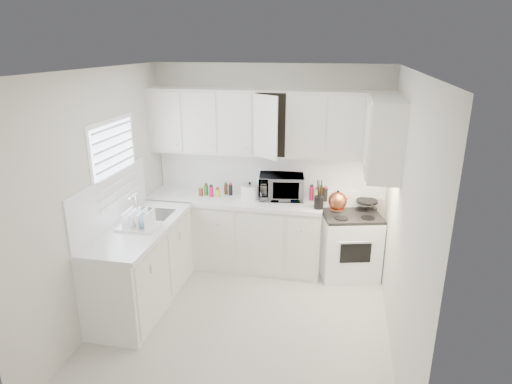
% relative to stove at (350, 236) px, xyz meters
% --- Properties ---
extents(floor, '(3.20, 3.20, 0.00)m').
position_rel_stove_xyz_m(floor, '(-1.08, -1.31, -0.53)').
color(floor, '#BCB7AC').
rests_on(floor, ground).
extents(ceiling, '(3.20, 3.20, 0.00)m').
position_rel_stove_xyz_m(ceiling, '(-1.08, -1.31, 2.07)').
color(ceiling, white).
rests_on(ceiling, ground).
extents(wall_back, '(3.00, 0.00, 3.00)m').
position_rel_stove_xyz_m(wall_back, '(-1.08, 0.29, 0.77)').
color(wall_back, beige).
rests_on(wall_back, ground).
extents(wall_front, '(3.00, 0.00, 3.00)m').
position_rel_stove_xyz_m(wall_front, '(-1.08, -2.91, 0.77)').
color(wall_front, beige).
rests_on(wall_front, ground).
extents(wall_left, '(0.00, 3.20, 3.20)m').
position_rel_stove_xyz_m(wall_left, '(-2.58, -1.31, 0.77)').
color(wall_left, beige).
rests_on(wall_left, ground).
extents(wall_right, '(0.00, 3.20, 3.20)m').
position_rel_stove_xyz_m(wall_right, '(0.42, -1.31, 0.77)').
color(wall_right, beige).
rests_on(wall_right, ground).
extents(window_blinds, '(0.06, 0.96, 1.06)m').
position_rel_stove_xyz_m(window_blinds, '(-2.56, -0.96, 1.02)').
color(window_blinds, white).
rests_on(window_blinds, wall_left).
extents(lower_cabinets_back, '(2.22, 0.60, 0.90)m').
position_rel_stove_xyz_m(lower_cabinets_back, '(-1.47, -0.01, -0.08)').
color(lower_cabinets_back, beige).
rests_on(lower_cabinets_back, floor).
extents(lower_cabinets_left, '(0.60, 1.60, 0.90)m').
position_rel_stove_xyz_m(lower_cabinets_left, '(-2.28, -1.11, -0.08)').
color(lower_cabinets_left, beige).
rests_on(lower_cabinets_left, floor).
extents(countertop_back, '(2.24, 0.64, 0.05)m').
position_rel_stove_xyz_m(countertop_back, '(-1.47, -0.02, 0.39)').
color(countertop_back, silver).
rests_on(countertop_back, lower_cabinets_back).
extents(countertop_left, '(0.64, 1.62, 0.05)m').
position_rel_stove_xyz_m(countertop_left, '(-2.27, -1.11, 0.39)').
color(countertop_left, silver).
rests_on(countertop_left, lower_cabinets_left).
extents(backsplash_back, '(2.98, 0.02, 0.55)m').
position_rel_stove_xyz_m(backsplash_back, '(-1.08, 0.28, 0.69)').
color(backsplash_back, silver).
rests_on(backsplash_back, wall_back).
extents(backsplash_left, '(0.02, 1.60, 0.55)m').
position_rel_stove_xyz_m(backsplash_left, '(-2.57, -1.11, 0.69)').
color(backsplash_left, silver).
rests_on(backsplash_left, wall_left).
extents(upper_cabinets_back, '(3.00, 0.33, 0.80)m').
position_rel_stove_xyz_m(upper_cabinets_back, '(-1.08, 0.13, 0.97)').
color(upper_cabinets_back, beige).
rests_on(upper_cabinets_back, wall_back).
extents(upper_cabinets_right, '(0.33, 0.90, 0.80)m').
position_rel_stove_xyz_m(upper_cabinets_right, '(0.26, -0.49, 0.97)').
color(upper_cabinets_right, beige).
rests_on(upper_cabinets_right, wall_right).
extents(sink, '(0.42, 0.38, 0.30)m').
position_rel_stove_xyz_m(sink, '(-2.27, -0.76, 0.54)').
color(sink, gray).
rests_on(sink, countertop_left).
extents(stove, '(0.81, 0.72, 1.06)m').
position_rel_stove_xyz_m(stove, '(0.00, 0.00, 0.00)').
color(stove, white).
rests_on(stove, floor).
extents(tea_kettle, '(0.30, 0.26, 0.25)m').
position_rel_stove_xyz_m(tea_kettle, '(-0.18, -0.16, 0.54)').
color(tea_kettle, '#9D462A').
rests_on(tea_kettle, stove).
extents(frying_pan, '(0.40, 0.51, 0.04)m').
position_rel_stove_xyz_m(frying_pan, '(0.18, 0.16, 0.43)').
color(frying_pan, black).
rests_on(frying_pan, stove).
extents(microwave, '(0.59, 0.38, 0.38)m').
position_rel_stove_xyz_m(microwave, '(-0.89, 0.08, 0.61)').
color(microwave, gray).
rests_on(microwave, countertop_back).
extents(rice_cooker, '(0.25, 0.25, 0.23)m').
position_rel_stove_xyz_m(rice_cooker, '(-1.28, -0.03, 0.53)').
color(rice_cooker, white).
rests_on(rice_cooker, countertop_back).
extents(paper_towel, '(0.12, 0.12, 0.27)m').
position_rel_stove_xyz_m(paper_towel, '(-1.15, 0.12, 0.55)').
color(paper_towel, white).
rests_on(paper_towel, countertop_back).
extents(utensil_crock, '(0.15, 0.15, 0.36)m').
position_rel_stove_xyz_m(utensil_crock, '(-0.40, -0.19, 0.60)').
color(utensil_crock, black).
rests_on(utensil_crock, countertop_back).
extents(dish_rack, '(0.42, 0.32, 0.23)m').
position_rel_stove_xyz_m(dish_rack, '(-2.25, -1.17, 0.53)').
color(dish_rack, white).
rests_on(dish_rack, countertop_left).
extents(spice_left_0, '(0.06, 0.06, 0.13)m').
position_rel_stove_xyz_m(spice_left_0, '(-1.93, 0.11, 0.48)').
color(spice_left_0, brown).
rests_on(spice_left_0, countertop_back).
extents(spice_left_1, '(0.06, 0.06, 0.13)m').
position_rel_stove_xyz_m(spice_left_1, '(-1.85, 0.02, 0.48)').
color(spice_left_1, '#2A7F2A').
rests_on(spice_left_1, countertop_back).
extents(spice_left_2, '(0.06, 0.06, 0.13)m').
position_rel_stove_xyz_m(spice_left_2, '(-1.78, 0.11, 0.48)').
color(spice_left_2, '#C61A50').
rests_on(spice_left_2, countertop_back).
extents(spice_left_3, '(0.06, 0.06, 0.13)m').
position_rel_stove_xyz_m(spice_left_3, '(-1.70, 0.02, 0.48)').
color(spice_left_3, '#C5D231').
rests_on(spice_left_3, countertop_back).
extents(spice_left_4, '(0.06, 0.06, 0.13)m').
position_rel_stove_xyz_m(spice_left_4, '(-1.63, 0.11, 0.48)').
color(spice_left_4, '#533317').
rests_on(spice_left_4, countertop_back).
extents(spice_left_5, '(0.06, 0.06, 0.13)m').
position_rel_stove_xyz_m(spice_left_5, '(-1.55, 0.02, 0.48)').
color(spice_left_5, black).
rests_on(spice_left_5, countertop_back).
extents(sauce_right_0, '(0.06, 0.06, 0.19)m').
position_rel_stove_xyz_m(sauce_right_0, '(-0.50, 0.15, 0.51)').
color(sauce_right_0, '#C61A50').
rests_on(sauce_right_0, countertop_back).
extents(sauce_right_1, '(0.06, 0.06, 0.19)m').
position_rel_stove_xyz_m(sauce_right_1, '(-0.44, 0.09, 0.51)').
color(sauce_right_1, '#C5D231').
rests_on(sauce_right_1, countertop_back).
extents(sauce_right_2, '(0.06, 0.06, 0.19)m').
position_rel_stove_xyz_m(sauce_right_2, '(-0.39, 0.15, 0.51)').
color(sauce_right_2, '#533317').
rests_on(sauce_right_2, countertop_back).
extents(sauce_right_3, '(0.06, 0.06, 0.19)m').
position_rel_stove_xyz_m(sauce_right_3, '(-0.33, 0.09, 0.51)').
color(sauce_right_3, black).
rests_on(sauce_right_3, countertop_back).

